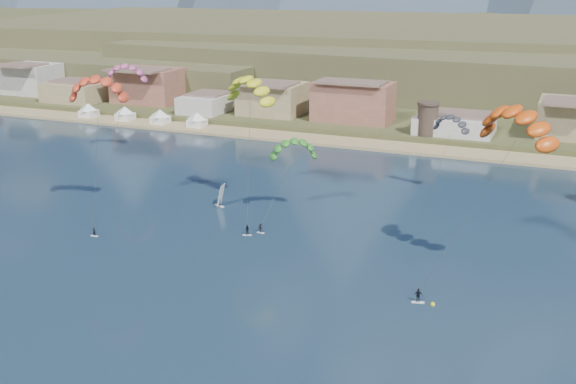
{
  "coord_description": "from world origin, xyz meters",
  "views": [
    {
      "loc": [
        39.02,
        -62.97,
        42.46
      ],
      "look_at": [
        0.0,
        32.0,
        10.0
      ],
      "focal_mm": 43.74,
      "sensor_mm": 36.0,
      "label": 1
    }
  ],
  "objects": [
    {
      "name": "town",
      "position": [
        -40.0,
        122.0,
        8.0
      ],
      "size": [
        400.0,
        24.0,
        12.0
      ],
      "color": "silver",
      "rests_on": "ground"
    },
    {
      "name": "buoy",
      "position": [
        24.8,
        22.36,
        0.11
      ],
      "size": [
        0.65,
        0.65,
        0.65
      ],
      "color": "yellow",
      "rests_on": "ground"
    },
    {
      "name": "kitesurfer_yellow",
      "position": [
        -15.06,
        50.63,
        22.75
      ],
      "size": [
        12.84,
        19.24,
        27.36
      ],
      "color": "silver",
      "rests_on": "ground"
    },
    {
      "name": "distant_kite_dark",
      "position": [
        17.65,
        72.01,
        14.92
      ],
      "size": [
        8.32,
        6.75,
        17.65
      ],
      "color": "#262626",
      "rests_on": "ground"
    },
    {
      "name": "land",
      "position": [
        0.0,
        560.0,
        0.0
      ],
      "size": [
        2200.0,
        900.0,
        4.0
      ],
      "color": "brown",
      "rests_on": "ground"
    },
    {
      "name": "beach_tents",
      "position": [
        -76.25,
        106.0,
        3.71
      ],
      "size": [
        43.4,
        6.4,
        5.0
      ],
      "color": "white",
      "rests_on": "ground"
    },
    {
      "name": "beach",
      "position": [
        0.0,
        106.0,
        0.25
      ],
      "size": [
        2200.0,
        12.0,
        0.9
      ],
      "color": "tan",
      "rests_on": "ground"
    },
    {
      "name": "foothills",
      "position": [
        22.39,
        232.47,
        9.08
      ],
      "size": [
        940.0,
        210.0,
        18.0
      ],
      "color": "brown",
      "rests_on": "ground"
    },
    {
      "name": "distant_kite_pink",
      "position": [
        -58.08,
        73.98,
        20.46
      ],
      "size": [
        10.82,
        7.98,
        23.46
      ],
      "color": "#262626",
      "rests_on": "ground"
    },
    {
      "name": "kitesurfer_orange",
      "position": [
        32.3,
        35.38,
        23.3
      ],
      "size": [
        17.1,
        19.37,
        28.29
      ],
      "color": "silver",
      "rests_on": "ground"
    },
    {
      "name": "windsurfer",
      "position": [
        -20.55,
        48.21,
        1.35
      ],
      "size": [
        2.61,
        2.72,
        4.25
      ],
      "color": "silver",
      "rests_on": "ground"
    },
    {
      "name": "kitesurfer_green",
      "position": [
        -5.79,
        48.58,
        12.96
      ],
      "size": [
        9.33,
        14.63,
        16.58
      ],
      "color": "silver",
      "rests_on": "ground"
    },
    {
      "name": "kitesurfer_red",
      "position": [
        -36.6,
        35.26,
        23.97
      ],
      "size": [
        11.54,
        13.25,
        26.85
      ],
      "color": "silver",
      "rests_on": "ground"
    },
    {
      "name": "ground",
      "position": [
        0.0,
        0.0,
        0.0
      ],
      "size": [
        2400.0,
        2400.0,
        0.0
      ],
      "primitive_type": "plane",
      "color": "black",
      "rests_on": "ground"
    },
    {
      "name": "watchtower",
      "position": [
        5.0,
        114.0,
        6.37
      ],
      "size": [
        5.82,
        5.82,
        8.6
      ],
      "color": "#47382D",
      "rests_on": "ground"
    }
  ]
}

